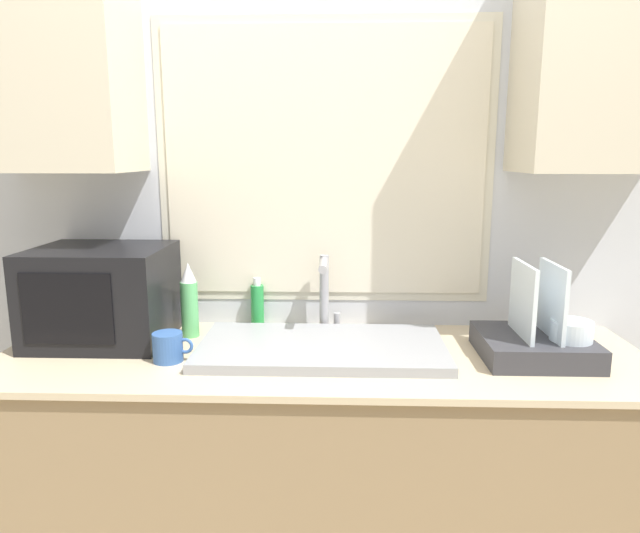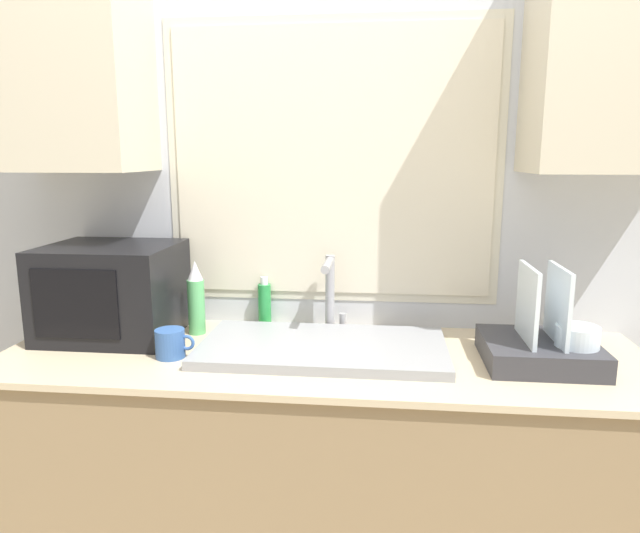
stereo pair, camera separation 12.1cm
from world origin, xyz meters
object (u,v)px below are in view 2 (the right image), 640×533
at_px(spray_bottle, 196,299).
at_px(soap_bottle, 265,303).
at_px(microwave, 112,291).
at_px(dish_rack, 543,344).
at_px(mug_near_sink, 171,343).
at_px(faucet, 329,287).

relative_size(spray_bottle, soap_bottle, 1.44).
xyz_separation_m(microwave, dish_rack, (1.37, -0.13, -0.09)).
distance_m(spray_bottle, mug_near_sink, 0.25).
distance_m(faucet, soap_bottle, 0.26).
xyz_separation_m(dish_rack, mug_near_sink, (-1.10, -0.07, -0.02)).
bearing_deg(mug_near_sink, spray_bottle, 89.14).
height_order(spray_bottle, mug_near_sink, spray_bottle).
bearing_deg(dish_rack, microwave, 174.78).
xyz_separation_m(faucet, mug_near_sink, (-0.45, -0.30, -0.12)).
height_order(faucet, mug_near_sink, faucet).
xyz_separation_m(soap_bottle, mug_near_sink, (-0.21, -0.37, -0.04)).
bearing_deg(spray_bottle, faucet, 8.28).
bearing_deg(faucet, dish_rack, -20.07).
xyz_separation_m(dish_rack, soap_bottle, (-0.89, 0.30, 0.02)).
height_order(microwave, spray_bottle, microwave).
relative_size(faucet, soap_bottle, 1.50).
xyz_separation_m(microwave, soap_bottle, (0.48, 0.17, -0.08)).
xyz_separation_m(microwave, spray_bottle, (0.27, 0.05, -0.03)).
height_order(dish_rack, spray_bottle, dish_rack).
relative_size(microwave, spray_bottle, 1.67).
bearing_deg(spray_bottle, soap_bottle, 31.20).
height_order(microwave, dish_rack, microwave).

